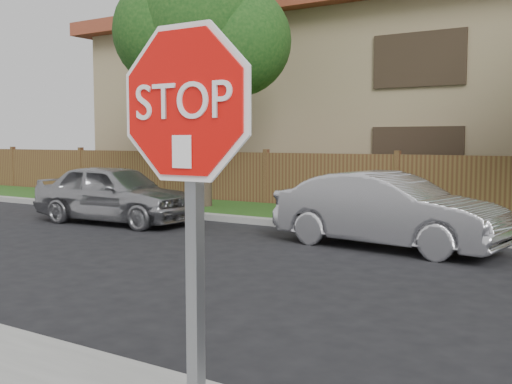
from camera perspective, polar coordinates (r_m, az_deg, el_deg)
The scene contains 4 objects.
tree_left at distance 17.03m, azimuth -5.31°, elevation 15.96°, with size 4.80×3.90×7.78m.
stop_sign at distance 2.78m, azimuth -6.48°, elevation 1.78°, with size 1.01×0.13×2.55m.
sedan_far_left at distance 14.61m, azimuth -13.26°, elevation -0.13°, with size 1.67×4.15×1.42m, color #A0A0A5.
sedan_left at distance 11.21m, azimuth 12.43°, elevation -1.71°, with size 1.47×4.21×1.39m, color #B9B8BD.
Camera 1 is at (1.28, -3.63, 1.99)m, focal length 42.00 mm.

